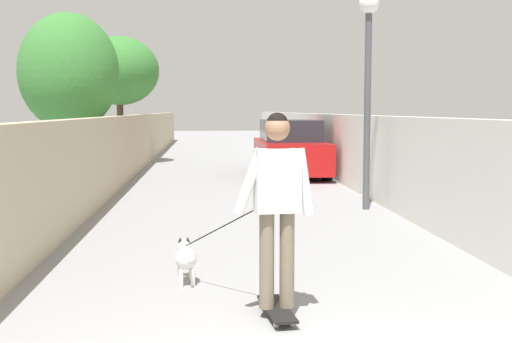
{
  "coord_description": "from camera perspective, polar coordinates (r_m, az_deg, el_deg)",
  "views": [
    {
      "loc": [
        -3.58,
        0.66,
        1.81
      ],
      "look_at": [
        5.01,
        0.02,
        1.0
      ],
      "focal_mm": 46.2,
      "sensor_mm": 36.0,
      "label": 1
    }
  ],
  "objects": [
    {
      "name": "tree_left_near",
      "position": [
        16.94,
        -15.9,
        8.24
      ],
      "size": [
        2.43,
        2.43,
        4.18
      ],
      "color": "#473523",
      "rests_on": "ground"
    },
    {
      "name": "ground_plane",
      "position": [
        17.68,
        -2.1,
        -0.52
      ],
      "size": [
        80.0,
        80.0,
        0.0
      ],
      "primitive_type": "plane",
      "color": "gray"
    },
    {
      "name": "dog",
      "position": [
        6.97,
        -6.08,
        -7.38
      ],
      "size": [
        1.49,
        0.96,
        1.06
      ],
      "color": "white",
      "rests_on": "ground"
    },
    {
      "name": "lamp_post",
      "position": [
        12.1,
        9.68,
        9.44
      ],
      "size": [
        0.36,
        0.36,
        3.87
      ],
      "color": "#4C4C51",
      "rests_on": "ground"
    },
    {
      "name": "skateboard",
      "position": [
        5.89,
        1.81,
        -11.83
      ],
      "size": [
        0.82,
        0.29,
        0.08
      ],
      "color": "black",
      "rests_on": "ground"
    },
    {
      "name": "wall_left",
      "position": [
        15.75,
        -11.99,
        1.68
      ],
      "size": [
        48.0,
        0.3,
        1.66
      ],
      "primitive_type": "cube",
      "color": "tan",
      "rests_on": "ground"
    },
    {
      "name": "tree_left_mid",
      "position": [
        22.8,
        -11.75,
        8.51
      ],
      "size": [
        2.66,
        2.66,
        4.27
      ],
      "color": "#473523",
      "rests_on": "ground"
    },
    {
      "name": "car_near",
      "position": [
        18.2,
        2.97,
        1.9
      ],
      "size": [
        4.39,
        1.8,
        1.54
      ],
      "color": "#B71414",
      "rests_on": "ground"
    },
    {
      "name": "fence_right",
      "position": [
        15.98,
        8.17,
        1.85
      ],
      "size": [
        48.0,
        0.3,
        1.69
      ],
      "primitive_type": "cube",
      "color": "silver",
      "rests_on": "ground"
    },
    {
      "name": "person_skateboarder",
      "position": [
        5.67,
        1.84,
        -1.98
      ],
      "size": [
        0.26,
        0.72,
        1.7
      ],
      "color": "#726651",
      "rests_on": "skateboard"
    }
  ]
}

